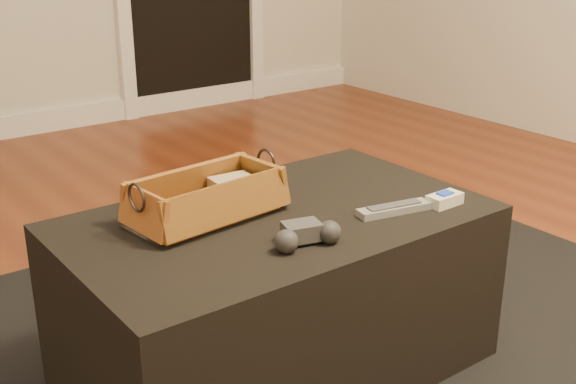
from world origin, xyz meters
TOP-DOWN VIEW (x-y plane):
  - area_rug at (0.04, 0.08)m, footprint 2.60×2.00m
  - ottoman at (0.04, 0.13)m, footprint 1.00×0.60m
  - tv_remote at (-0.12, 0.20)m, footprint 0.20×0.08m
  - cloth_bundle at (-0.00, 0.26)m, footprint 0.11×0.08m
  - wicker_basket at (-0.10, 0.22)m, footprint 0.39×0.23m
  - game_controller at (-0.01, -0.04)m, footprint 0.16×0.10m
  - silver_remote at (0.27, -0.02)m, footprint 0.19×0.08m
  - cream_gadget at (0.41, -0.06)m, footprint 0.09×0.05m

SIDE VIEW (x-z plane):
  - area_rug at x=0.04m, z-range 0.00..0.01m
  - ottoman at x=0.04m, z-range 0.01..0.43m
  - silver_remote at x=0.27m, z-range 0.43..0.45m
  - cream_gadget at x=0.41m, z-range 0.43..0.46m
  - tv_remote at x=-0.12m, z-range 0.45..0.47m
  - game_controller at x=-0.01m, z-range 0.43..0.48m
  - cloth_bundle at x=0.00m, z-range 0.45..0.50m
  - wicker_basket at x=-0.10m, z-range 0.41..0.54m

